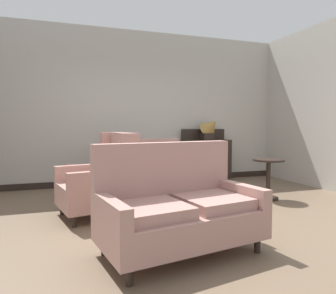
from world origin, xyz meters
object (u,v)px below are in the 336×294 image
Objects in this scene: armchair_near_window at (103,182)px; gramophone at (211,127)px; side_table at (268,175)px; sideboard at (206,158)px; porcelain_vase at (176,165)px; coffee_table at (180,182)px; armchair_back_corner at (108,174)px; settee at (178,208)px; armchair_near_sideboard at (152,167)px.

armchair_near_window is 1.98× the size of gramophone.
side_table is 1.84m from sideboard.
porcelain_vase is 1.09m from armchair_near_window.
coffee_table is at bearing -125.74° from sideboard.
side_table is at bearing 110.60° from armchair_back_corner.
coffee_table is at bearing 58.76° from settee.
armchair_near_sideboard is at bearing 92.21° from coffee_table.
settee reaches higher than coffee_table.
gramophone is at bearing 113.60° from armchair_near_window.
settee is at bearing -119.74° from sideboard.
armchair_near_window is at bearing -173.74° from porcelain_vase.
armchair_near_sideboard is 0.86× the size of sideboard.
coffee_table is at bearing -54.35° from porcelain_vase.
armchair_near_window is (-1.07, -0.12, -0.16)m from porcelain_vase.
porcelain_vase is at bearing -127.47° from sideboard.
sideboard is (1.89, 3.31, 0.09)m from settee.
porcelain_vase is 0.33× the size of armchair_near_window.
coffee_table is 2.22m from sideboard.
coffee_table is 2.21× the size of porcelain_vase.
porcelain_vase is 0.38× the size of armchair_near_sideboard.
armchair_back_corner is at bearing 137.80° from porcelain_vase.
settee is at bearing 47.95° from armchair_back_corner.
armchair_near_window reaches higher than armchair_back_corner.
sideboard is at bearing 115.55° from armchair_near_window.
armchair_near_sideboard is at bearing -159.02° from sideboard.
gramophone is (2.46, 1.77, 0.71)m from armchair_near_window.
armchair_near_sideboard is 0.97m from armchair_back_corner.
armchair_near_sideboard is at bearing 90.40° from porcelain_vase.
gramophone is at bearing 95.71° from side_table.
coffee_table is at bearing 179.27° from side_table.
gramophone is at bearing 49.20° from settee.
sideboard is (2.21, 0.95, 0.11)m from armchair_back_corner.
armchair_near_sideboard is (-0.05, 1.28, 0.06)m from coffee_table.
gramophone is (1.94, 3.22, 0.74)m from settee.
porcelain_vase is 1.24m from armchair_near_sideboard.
side_table is at bearing -84.29° from gramophone.
armchair_near_sideboard reaches higher than armchair_back_corner.
sideboard is (2.41, 1.86, 0.06)m from armchair_near_window.
armchair_near_sideboard is (1.06, 1.35, -0.03)m from armchair_near_window.
coffee_table is at bearing 87.39° from armchair_back_corner.
coffee_table is 1.63m from settee.
armchair_back_corner is (-0.32, 2.36, -0.01)m from settee.
side_table is at bearing 78.77° from armchair_near_window.
settee is 1.66× the size of armchair_near_sideboard.
settee is 2.59m from side_table.
armchair_back_corner is at bearing 20.78° from armchair_near_sideboard.
armchair_near_window reaches higher than armchair_near_sideboard.
armchair_back_corner is at bearing 87.98° from settee.
armchair_back_corner is (-0.92, 0.85, 0.04)m from coffee_table.
armchair_near_window is 3.11m from gramophone.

